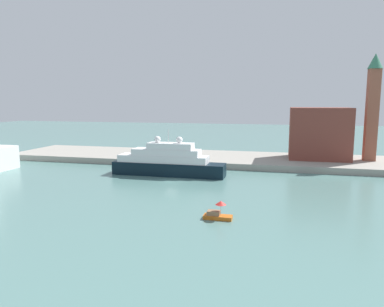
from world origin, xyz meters
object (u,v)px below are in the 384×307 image
at_px(harbor_building, 319,133).
at_px(person_figure, 163,156).
at_px(large_yacht, 167,162).
at_px(parked_car, 151,154).
at_px(small_motorboat, 217,213).
at_px(bell_tower, 373,104).
at_px(mooring_bollard, 199,160).

height_order(harbor_building, person_figure, harbor_building).
xyz_separation_m(large_yacht, harbor_building, (34.90, 23.04, 5.36)).
xyz_separation_m(large_yacht, parked_car, (-10.35, 16.95, -0.87)).
bearing_deg(small_motorboat, harbor_building, 70.24).
distance_m(small_motorboat, parked_car, 52.41).
relative_size(bell_tower, person_figure, 15.41).
bearing_deg(bell_tower, person_figure, -167.77).
bearing_deg(mooring_bollard, person_figure, 173.73).
bearing_deg(harbor_building, small_motorboat, -109.76).
height_order(bell_tower, person_figure, bell_tower).
bearing_deg(parked_car, person_figure, -44.35).
relative_size(small_motorboat, person_figure, 2.34).
relative_size(large_yacht, person_figure, 14.76).
bearing_deg(mooring_bollard, parked_car, 157.84).
bearing_deg(bell_tower, small_motorboat, -121.01).
bearing_deg(mooring_bollard, bell_tower, 16.45).
relative_size(bell_tower, mooring_bollard, 33.72).
relative_size(large_yacht, parked_car, 6.12).
relative_size(parked_car, person_figure, 2.41).
xyz_separation_m(person_figure, mooring_bollard, (10.15, -1.12, -0.41)).
xyz_separation_m(large_yacht, small_motorboat, (16.56, -28.00, -2.15)).
relative_size(large_yacht, small_motorboat, 6.30).
bearing_deg(person_figure, large_yacht, -66.76).
distance_m(small_motorboat, bell_tower, 61.59).
height_order(parked_car, mooring_bollard, parked_car).
bearing_deg(parked_car, bell_tower, 6.11).
bearing_deg(mooring_bollard, small_motorboat, -73.48).
relative_size(harbor_building, parked_car, 3.62).
bearing_deg(large_yacht, small_motorboat, -59.40).
distance_m(large_yacht, small_motorboat, 32.60).
bearing_deg(large_yacht, parked_car, 121.40).
bearing_deg(small_motorboat, parked_car, 120.90).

